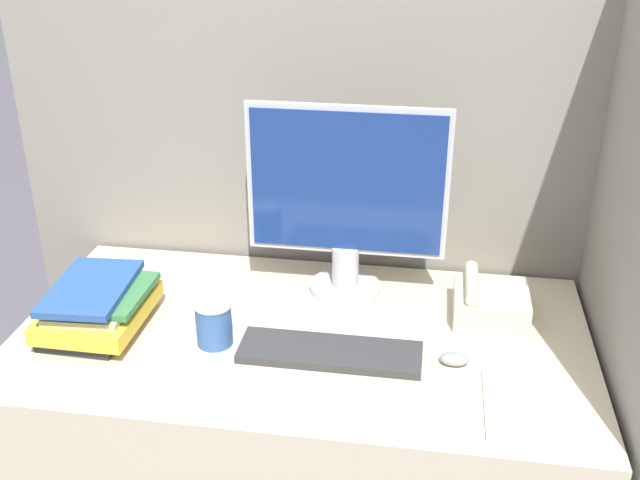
{
  "coord_description": "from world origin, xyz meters",
  "views": [
    {
      "loc": [
        0.29,
        -1.18,
        1.77
      ],
      "look_at": [
        0.04,
        0.43,
        0.99
      ],
      "focal_mm": 42.0,
      "sensor_mm": 36.0,
      "label": 1
    }
  ],
  "objects": [
    {
      "name": "coffee_cup",
      "position": [
        -0.2,
        0.31,
        0.8
      ],
      "size": [
        0.09,
        0.09,
        0.11
      ],
      "color": "#335999",
      "rests_on": "desk"
    },
    {
      "name": "desk",
      "position": [
        0.0,
        0.39,
        0.37
      ],
      "size": [
        1.43,
        0.78,
        0.74
      ],
      "color": "beige",
      "rests_on": "ground_plane"
    },
    {
      "name": "book_stack",
      "position": [
        -0.51,
        0.33,
        0.8
      ],
      "size": [
        0.24,
        0.31,
        0.12
      ],
      "color": "#262628",
      "rests_on": "desk"
    },
    {
      "name": "keyboard",
      "position": [
        0.09,
        0.3,
        0.75
      ],
      "size": [
        0.44,
        0.14,
        0.02
      ],
      "color": "#333333",
      "rests_on": "desk"
    },
    {
      "name": "cubicle_panel_rear",
      "position": [
        0.0,
        0.81,
        0.88
      ],
      "size": [
        1.83,
        0.04,
        1.75
      ],
      "color": "gray",
      "rests_on": "ground_plane"
    },
    {
      "name": "mouse",
      "position": [
        0.38,
        0.31,
        0.76
      ],
      "size": [
        0.07,
        0.05,
        0.03
      ],
      "color": "gray",
      "rests_on": "desk"
    },
    {
      "name": "paper_pile",
      "position": [
        0.54,
        0.16,
        0.75
      ],
      "size": [
        0.19,
        0.24,
        0.01
      ],
      "color": "white",
      "rests_on": "desk"
    },
    {
      "name": "cubicle_panel_right",
      "position": [
        0.75,
        0.42,
        0.88
      ],
      "size": [
        0.04,
        0.84,
        1.75
      ],
      "color": "gray",
      "rests_on": "ground_plane"
    },
    {
      "name": "desk_telephone",
      "position": [
        0.46,
        0.53,
        0.79
      ],
      "size": [
        0.19,
        0.18,
        0.12
      ],
      "color": "beige",
      "rests_on": "desk"
    },
    {
      "name": "monitor",
      "position": [
        0.08,
        0.62,
        1.0
      ],
      "size": [
        0.53,
        0.2,
        0.52
      ],
      "color": "#B7B7BC",
      "rests_on": "desk"
    }
  ]
}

